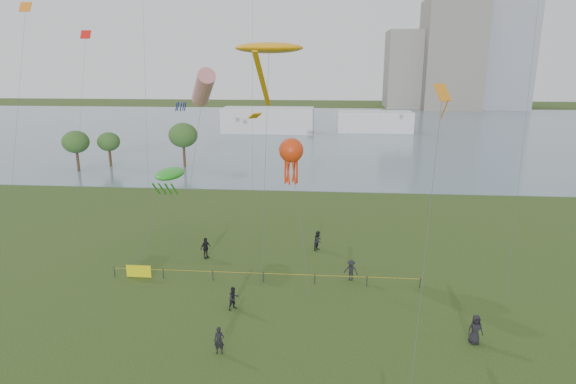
{
  "coord_description": "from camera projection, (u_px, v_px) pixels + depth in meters",
  "views": [
    {
      "loc": [
        2.66,
        -21.72,
        16.6
      ],
      "look_at": [
        0.0,
        10.0,
        8.0
      ],
      "focal_mm": 30.0,
      "sensor_mm": 36.0,
      "label": 1
    }
  ],
  "objects": [
    {
      "name": "building_low",
      "position": [
        408.0,
        69.0,
        180.82
      ],
      "size": [
        16.0,
        18.0,
        28.0
      ],
      "primitive_type": "cube",
      "color": "slate",
      "rests_on": "ground_plane"
    },
    {
      "name": "lake",
      "position": [
        318.0,
        130.0,
        121.64
      ],
      "size": [
        400.0,
        120.0,
        0.08
      ],
      "primitive_type": "cube",
      "color": "slate",
      "rests_on": "ground_plane"
    },
    {
      "name": "kite_stingray",
      "position": [
        269.0,
        49.0,
        38.07
      ],
      "size": [
        5.47,
        10.18,
        18.14
      ],
      "rotation": [
        0.0,
        0.0,
        -0.37
      ],
      "color": "#3F3F42"
    },
    {
      "name": "kite_creature",
      "position": [
        170.0,
        174.0,
        43.63
      ],
      "size": [
        2.64,
        7.99,
        7.26
      ],
      "rotation": [
        0.0,
        0.0,
        -0.2
      ],
      "color": "#3F3F42"
    },
    {
      "name": "spectator_b",
      "position": [
        351.0,
        270.0,
        37.66
      ],
      "size": [
        1.23,
        0.91,
        1.7
      ],
      "primitive_type": "imported",
      "rotation": [
        0.0,
        0.0,
        -0.28
      ],
      "color": "black",
      "rests_on": "ground_plane"
    },
    {
      "name": "spectator_c",
      "position": [
        206.0,
        248.0,
        41.94
      ],
      "size": [
        0.99,
        1.17,
        1.88
      ],
      "primitive_type": "imported",
      "rotation": [
        0.0,
        0.0,
        0.98
      ],
      "color": "black",
      "rests_on": "ground_plane"
    },
    {
      "name": "kite_octopus",
      "position": [
        291.0,
        151.0,
        40.7
      ],
      "size": [
        3.11,
        9.26,
        10.45
      ],
      "rotation": [
        0.0,
        0.0,
        -0.41
      ],
      "color": "#3F3F42"
    },
    {
      "name": "trees",
      "position": [
        133.0,
        139.0,
        76.59
      ],
      "size": [
        20.15,
        8.67,
        7.24
      ],
      "color": "#3A281A",
      "rests_on": "ground_plane"
    },
    {
      "name": "spectator_a",
      "position": [
        234.0,
        298.0,
        33.24
      ],
      "size": [
        1.01,
        1.0,
        1.65
      ],
      "primitive_type": "imported",
      "rotation": [
        0.0,
        0.0,
        0.76
      ],
      "color": "black",
      "rests_on": "ground_plane"
    },
    {
      "name": "pavilion_left",
      "position": [
        268.0,
        120.0,
        117.02
      ],
      "size": [
        22.0,
        8.0,
        6.0
      ],
      "primitive_type": "cube",
      "color": "silver",
      "rests_on": "ground_plane"
    },
    {
      "name": "spectator_d",
      "position": [
        475.0,
        329.0,
        29.17
      ],
      "size": [
        0.98,
        0.7,
        1.87
      ],
      "primitive_type": "imported",
      "rotation": [
        0.0,
        0.0,
        0.12
      ],
      "color": "black",
      "rests_on": "ground_plane"
    },
    {
      "name": "building_mid",
      "position": [
        451.0,
        55.0,
        172.62
      ],
      "size": [
        20.0,
        20.0,
        38.0
      ],
      "primitive_type": "cube",
      "color": "slate",
      "rests_on": "ground_plane"
    },
    {
      "name": "spectator_f",
      "position": [
        219.0,
        341.0,
        28.17
      ],
      "size": [
        0.61,
        0.4,
        1.67
      ],
      "primitive_type": "imported",
      "rotation": [
        0.0,
        0.0,
        0.0
      ],
      "color": "black",
      "rests_on": "ground_plane"
    },
    {
      "name": "kite_windsock",
      "position": [
        203.0,
        88.0,
        43.24
      ],
      "size": [
        4.13,
        7.32,
        16.21
      ],
      "rotation": [
        0.0,
        0.0,
        0.07
      ],
      "color": "#3F3F42"
    },
    {
      "name": "spectator_g",
      "position": [
        318.0,
        241.0,
        43.74
      ],
      "size": [
        1.03,
        1.11,
        1.83
      ],
      "primitive_type": "imported",
      "rotation": [
        0.0,
        0.0,
        1.07
      ],
      "color": "black",
      "rests_on": "ground_plane"
    },
    {
      "name": "fence",
      "position": [
        186.0,
        273.0,
        37.89
      ],
      "size": [
        24.07,
        0.07,
        1.05
      ],
      "color": "black",
      "rests_on": "ground_plane"
    },
    {
      "name": "pavilion_right",
      "position": [
        375.0,
        122.0,
        117.94
      ],
      "size": [
        18.0,
        7.0,
        5.0
      ],
      "primitive_type": "cube",
      "color": "silver",
      "rests_on": "ground_plane"
    },
    {
      "name": "kite_delta",
      "position": [
        441.0,
        109.0,
        30.37
      ],
      "size": [
        4.43,
        15.45,
        15.29
      ],
      "rotation": [
        0.0,
        0.0,
        -0.13
      ],
      "color": "#3F3F42"
    }
  ]
}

